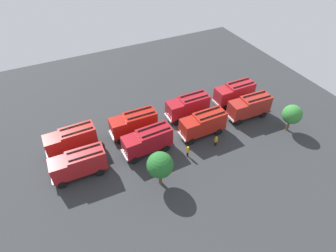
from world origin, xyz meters
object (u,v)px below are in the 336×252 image
object	(u,v)px
traffic_cone_0	(224,125)
tree_0	(292,114)
fire_truck_1	(188,106)
fire_truck_6	(148,140)
fire_truck_2	(134,123)
firefighter_0	(163,131)
fire_truck_3	(71,140)
firefighter_4	(216,141)
fire_truck_5	(203,123)
firefighter_1	(188,151)
firefighter_2	(103,147)
fire_truck_4	(250,106)
firefighter_3	(137,118)
tree_1	(160,165)
fire_truck_0	(235,92)
fire_truck_7	(79,163)

from	to	relation	value
traffic_cone_0	tree_0	bearing A→B (deg)	149.83
fire_truck_1	fire_truck_6	world-z (taller)	same
fire_truck_2	firefighter_0	bearing A→B (deg)	149.37
fire_truck_3	firefighter_4	world-z (taller)	fire_truck_3
fire_truck_5	fire_truck_6	xyz separation A→B (m)	(8.98, -0.25, 0.00)
fire_truck_1	fire_truck_6	xyz separation A→B (m)	(9.05, 4.61, 0.00)
fire_truck_2	firefighter_1	distance (m)	9.36
firefighter_2	fire_truck_1	bearing A→B (deg)	-35.92
firefighter_1	fire_truck_5	bearing A→B (deg)	34.39
fire_truck_4	fire_truck_6	xyz separation A→B (m)	(18.05, 0.18, 0.00)
firefighter_3	fire_truck_3	bearing A→B (deg)	161.12
fire_truck_5	tree_1	bearing A→B (deg)	29.91
fire_truck_1	fire_truck_3	distance (m)	18.71
firefighter_3	traffic_cone_0	size ratio (longest dim) A/B	2.69
fire_truck_4	fire_truck_2	bearing A→B (deg)	-10.63
fire_truck_0	fire_truck_6	xyz separation A→B (m)	(18.22, 4.49, 0.00)
fire_truck_2	traffic_cone_0	xyz separation A→B (m)	(-13.45, 4.68, -1.85)
firefighter_4	fire_truck_7	bearing A→B (deg)	-108.62
tree_1	traffic_cone_0	world-z (taller)	tree_1
fire_truck_2	fire_truck_6	bearing A→B (deg)	96.25
fire_truck_4	traffic_cone_0	distance (m)	5.37
firefighter_0	firefighter_2	xyz separation A→B (m)	(9.19, -0.64, -0.07)
fire_truck_1	traffic_cone_0	size ratio (longest dim) A/B	11.84
firefighter_2	tree_1	distance (m)	10.37
tree_0	traffic_cone_0	distance (m)	10.28
tree_0	firefighter_4	bearing A→B (deg)	-9.32
fire_truck_4	firefighter_4	bearing A→B (deg)	24.09
fire_truck_3	firefighter_2	xyz separation A→B (m)	(-3.85, 2.17, -1.21)
fire_truck_0	fire_truck_4	world-z (taller)	same
traffic_cone_0	fire_truck_5	bearing A→B (deg)	-0.22
fire_truck_4	firefighter_1	world-z (taller)	fire_truck_4
fire_truck_7	firefighter_0	bearing A→B (deg)	-169.40
fire_truck_0	fire_truck_6	distance (m)	18.76
fire_truck_3	firefighter_4	distance (m)	20.84
fire_truck_4	firefighter_0	xyz separation A→B (m)	(14.67, -1.91, -1.13)
fire_truck_1	firefighter_0	xyz separation A→B (m)	(5.67, 2.52, -1.13)
fire_truck_3	tree_1	size ratio (longest dim) A/B	1.40
fire_truck_2	firefighter_4	bearing A→B (deg)	143.09
tree_1	fire_truck_5	bearing A→B (deg)	-149.58
fire_truck_1	firefighter_1	distance (m)	9.18
traffic_cone_0	fire_truck_3	bearing A→B (deg)	-12.80
fire_truck_3	firefighter_2	size ratio (longest dim) A/B	4.27
fire_truck_5	fire_truck_2	bearing A→B (deg)	-26.90
fire_truck_2	fire_truck_5	bearing A→B (deg)	154.44
fire_truck_7	firefighter_4	bearing A→B (deg)	171.80
tree_1	firefighter_4	bearing A→B (deg)	-165.11
fire_truck_4	traffic_cone_0	xyz separation A→B (m)	(5.02, 0.45, -1.85)
fire_truck_3	fire_truck_0	bearing A→B (deg)	178.36
fire_truck_0	firefighter_2	distance (m)	24.13
fire_truck_6	firefighter_4	xyz separation A→B (m)	(-9.48, 3.25, -1.22)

